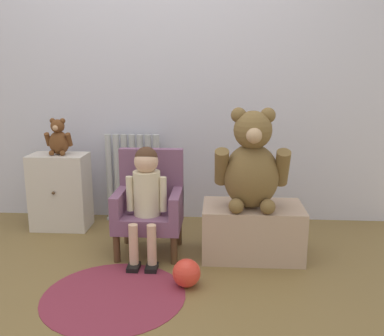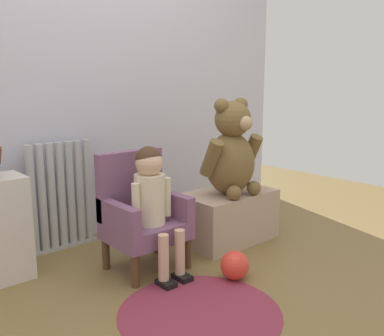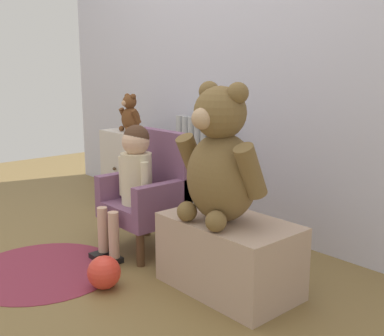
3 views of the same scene
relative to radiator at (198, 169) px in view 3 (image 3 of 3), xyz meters
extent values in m
plane|color=brown|center=(0.18, -1.00, -0.34)|extent=(6.00, 6.00, 0.00)
cube|color=silver|center=(0.18, 0.12, 0.86)|extent=(3.80, 0.05, 2.40)
cylinder|color=#B1B5B6|center=(-0.19, 0.00, 0.01)|extent=(0.05, 0.05, 0.67)
cylinder|color=#B1B5B6|center=(-0.12, 0.00, 0.01)|extent=(0.05, 0.05, 0.67)
cylinder|color=#B1B5B6|center=(-0.06, 0.00, 0.01)|extent=(0.05, 0.05, 0.67)
cylinder|color=#B1B5B6|center=(0.00, 0.00, 0.01)|extent=(0.05, 0.05, 0.67)
cylinder|color=#B1B5B6|center=(0.06, 0.00, 0.01)|extent=(0.05, 0.05, 0.67)
cylinder|color=#B1B5B6|center=(0.12, 0.00, 0.01)|extent=(0.05, 0.05, 0.67)
cylinder|color=#B1B5B6|center=(0.19, 0.00, 0.01)|extent=(0.05, 0.05, 0.67)
cube|color=#B1B5B6|center=(0.00, 0.00, -0.33)|extent=(0.43, 0.05, 0.02)
cube|color=beige|center=(-0.51, -0.20, -0.06)|extent=(0.41, 0.25, 0.57)
sphere|color=#4C3823|center=(-0.51, -0.33, -0.03)|extent=(0.02, 0.02, 0.02)
cube|color=#784D6E|center=(0.22, -0.61, -0.11)|extent=(0.42, 0.36, 0.10)
cube|color=#784D6E|center=(0.22, -0.45, 0.13)|extent=(0.42, 0.06, 0.39)
cube|color=#784D6E|center=(0.04, -0.61, 0.01)|extent=(0.06, 0.36, 0.14)
cube|color=#784D6E|center=(0.40, -0.61, 0.01)|extent=(0.06, 0.36, 0.14)
cylinder|color=#4C331E|center=(0.04, -0.76, -0.25)|extent=(0.04, 0.04, 0.18)
cylinder|color=#4C331E|center=(0.40, -0.76, -0.25)|extent=(0.04, 0.04, 0.18)
cylinder|color=#4C331E|center=(0.04, -0.46, -0.25)|extent=(0.04, 0.04, 0.18)
cylinder|color=#4C331E|center=(0.40, -0.46, -0.25)|extent=(0.04, 0.04, 0.18)
cylinder|color=beige|center=(0.22, -0.65, 0.08)|extent=(0.17, 0.17, 0.28)
sphere|color=#D8AD8E|center=(0.22, -0.65, 0.28)|extent=(0.15, 0.15, 0.15)
sphere|color=#472D1E|center=(0.22, -0.64, 0.30)|extent=(0.14, 0.14, 0.14)
cylinder|color=#D8AD8E|center=(0.17, -0.84, -0.19)|extent=(0.06, 0.06, 0.25)
cube|color=black|center=(0.17, -0.86, -0.33)|extent=(0.07, 0.11, 0.03)
cylinder|color=#D8AD8E|center=(0.28, -0.84, -0.19)|extent=(0.06, 0.06, 0.25)
cube|color=black|center=(0.28, -0.86, -0.33)|extent=(0.07, 0.11, 0.03)
cylinder|color=beige|center=(0.12, -0.67, 0.08)|extent=(0.04, 0.04, 0.22)
cylinder|color=beige|center=(0.33, -0.67, 0.08)|extent=(0.04, 0.04, 0.22)
cube|color=tan|center=(0.89, -0.60, -0.17)|extent=(0.63, 0.37, 0.34)
ellipsoid|color=brown|center=(0.87, -0.64, 0.19)|extent=(0.34, 0.29, 0.40)
sphere|color=brown|center=(0.87, -0.65, 0.48)|extent=(0.23, 0.23, 0.23)
sphere|color=tan|center=(0.87, -0.75, 0.46)|extent=(0.09, 0.09, 0.09)
sphere|color=brown|center=(0.78, -0.64, 0.57)|extent=(0.09, 0.09, 0.09)
sphere|color=brown|center=(0.95, -0.64, 0.57)|extent=(0.09, 0.09, 0.09)
cylinder|color=brown|center=(0.69, -0.65, 0.25)|extent=(0.09, 0.18, 0.25)
cylinder|color=brown|center=(1.05, -0.65, 0.25)|extent=(0.09, 0.18, 0.25)
sphere|color=brown|center=(0.77, -0.76, 0.04)|extent=(0.09, 0.09, 0.09)
sphere|color=brown|center=(0.96, -0.76, 0.04)|extent=(0.09, 0.09, 0.09)
ellipsoid|color=brown|center=(-0.50, -0.19, 0.31)|extent=(0.15, 0.13, 0.17)
sphere|color=brown|center=(-0.50, -0.20, 0.43)|extent=(0.10, 0.10, 0.10)
sphere|color=tan|center=(-0.50, -0.24, 0.43)|extent=(0.04, 0.04, 0.04)
sphere|color=brown|center=(-0.53, -0.19, 0.47)|extent=(0.04, 0.04, 0.04)
sphere|color=brown|center=(-0.46, -0.19, 0.47)|extent=(0.04, 0.04, 0.04)
cylinder|color=brown|center=(-0.58, -0.20, 0.34)|extent=(0.04, 0.08, 0.11)
cylinder|color=brown|center=(-0.42, -0.20, 0.34)|extent=(0.04, 0.08, 0.11)
sphere|color=brown|center=(-0.54, -0.24, 0.24)|extent=(0.04, 0.04, 0.04)
sphere|color=brown|center=(-0.46, -0.24, 0.24)|extent=(0.04, 0.04, 0.04)
cylinder|color=maroon|center=(0.12, -1.17, -0.34)|extent=(0.76, 0.76, 0.01)
sphere|color=red|center=(0.50, -1.03, -0.26)|extent=(0.16, 0.16, 0.16)
camera|label=1|loc=(0.67, -3.19, 0.84)|focal=40.00mm
camera|label=2|loc=(-1.10, -2.51, 0.71)|focal=40.00mm
camera|label=3|loc=(2.34, -2.10, 0.68)|focal=45.00mm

